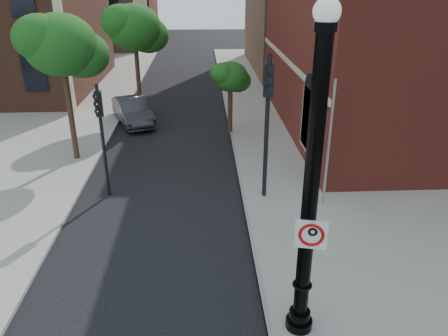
{
  "coord_description": "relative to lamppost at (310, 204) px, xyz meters",
  "views": [
    {
      "loc": [
        0.64,
        -8.2,
        7.5
      ],
      "look_at": [
        1.15,
        2.0,
        2.97
      ],
      "focal_mm": 35.0,
      "sensor_mm": 36.0,
      "label": 1
    }
  ],
  "objects": [
    {
      "name": "ground",
      "position": [
        -2.73,
        0.62,
        -3.32
      ],
      "size": [
        120.0,
        120.0,
        0.0
      ],
      "primitive_type": "plane",
      "color": "black",
      "rests_on": "ground"
    },
    {
      "name": "sidewalk_right",
      "position": [
        3.27,
        10.62,
        -3.26
      ],
      "size": [
        8.0,
        60.0,
        0.12
      ],
      "primitive_type": "cube",
      "color": "gray",
      "rests_on": "ground"
    },
    {
      "name": "sidewalk_left",
      "position": [
        -11.73,
        18.62,
        -3.26
      ],
      "size": [
        10.0,
        50.0,
        0.12
      ],
      "primitive_type": "cube",
      "color": "gray",
      "rests_on": "ground"
    },
    {
      "name": "curb_edge",
      "position": [
        -0.68,
        10.62,
        -3.25
      ],
      "size": [
        0.1,
        60.0,
        0.14
      ],
      "primitive_type": "cube",
      "color": "gray",
      "rests_on": "ground"
    },
    {
      "name": "lamppost",
      "position": [
        0.0,
        0.0,
        0.0
      ],
      "size": [
        0.61,
        0.61,
        7.18
      ],
      "color": "black",
      "rests_on": "ground"
    },
    {
      "name": "no_parking_sign",
      "position": [
        0.04,
        -0.18,
        -0.61
      ],
      "size": [
        0.65,
        0.17,
        0.66
      ],
      "rotation": [
        0.0,
        0.0,
        -0.21
      ],
      "color": "white",
      "rests_on": "ground"
    },
    {
      "name": "parked_car",
      "position": [
        -5.9,
        15.61,
        -2.62
      ],
      "size": [
        2.94,
        4.51,
        1.4
      ],
      "primitive_type": "imported",
      "rotation": [
        0.0,
        0.0,
        0.37
      ],
      "color": "#29292D",
      "rests_on": "ground"
    },
    {
      "name": "traffic_signal_left",
      "position": [
        -5.64,
        7.05,
        -0.5
      ],
      "size": [
        0.31,
        0.36,
        4.18
      ],
      "rotation": [
        0.0,
        0.0,
        0.25
      ],
      "color": "black",
      "rests_on": "ground"
    },
    {
      "name": "traffic_signal_right",
      "position": [
        0.08,
        6.5,
        0.21
      ],
      "size": [
        0.36,
        0.44,
        5.23
      ],
      "rotation": [
        0.0,
        0.0,
        -0.1
      ],
      "color": "black",
      "rests_on": "ground"
    },
    {
      "name": "utility_pole",
      "position": [
        2.07,
        5.77,
        -1.05
      ],
      "size": [
        0.09,
        0.09,
        4.53
      ],
      "primitive_type": "cylinder",
      "color": "#999999",
      "rests_on": "ground"
    },
    {
      "name": "street_tree_a",
      "position": [
        -7.63,
        10.54,
        1.58
      ],
      "size": [
        3.44,
        3.11,
        6.19
      ],
      "color": "black",
      "rests_on": "ground"
    },
    {
      "name": "street_tree_b",
      "position": [
        -5.6,
        16.83,
        1.55
      ],
      "size": [
        3.42,
        3.09,
        6.16
      ],
      "color": "black",
      "rests_on": "ground"
    },
    {
      "name": "street_tree_c",
      "position": [
        -0.69,
        13.67,
        -0.43
      ],
      "size": [
        2.04,
        1.85,
        3.68
      ],
      "color": "black",
      "rests_on": "ground"
    }
  ]
}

